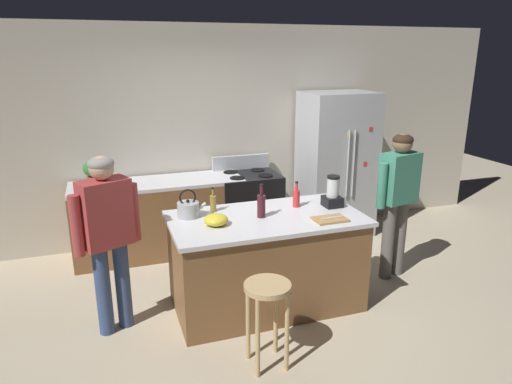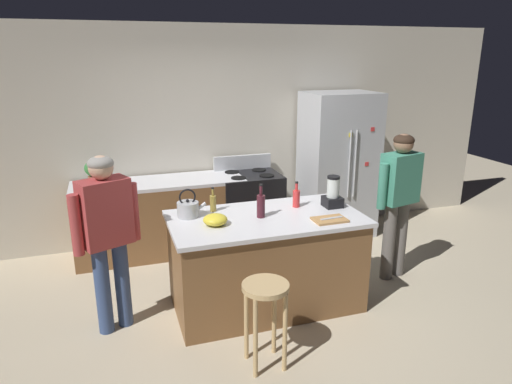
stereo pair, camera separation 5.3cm
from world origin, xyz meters
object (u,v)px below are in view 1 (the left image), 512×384
cutting_board (330,219)px  bottle_wine (261,205)px  kitchen_island (266,261)px  chef_knife (332,218)px  stove_range (248,208)px  bar_stool (267,303)px  bottle_vinegar (213,203)px  refrigerator (336,165)px  person_by_sink_right (398,192)px  tea_kettle (188,209)px  person_by_island_left (107,229)px  potted_plant (92,172)px  bottle_soda (296,198)px  blender_appliance (333,194)px  mixing_bowl (216,220)px

cutting_board → bottle_wine: bearing=153.0°
kitchen_island → chef_knife: size_ratio=8.12×
kitchen_island → stove_range: (0.31, 1.52, 0.01)m
bar_stool → bottle_vinegar: (-0.13, 1.16, 0.45)m
refrigerator → person_by_sink_right: 1.37m
tea_kettle → cutting_board: size_ratio=0.92×
refrigerator → person_by_sink_right: bearing=-90.6°
person_by_island_left → potted_plant: size_ratio=5.25×
potted_plant → chef_knife: potted_plant is taller
bottle_soda → bottle_vinegar: (-0.80, 0.13, -0.01)m
bottle_wine → tea_kettle: bottle_wine is taller
bar_stool → chef_knife: 1.08m
bar_stool → potted_plant: potted_plant is taller
potted_plant → bottle_wine: (1.46, -1.55, -0.06)m
bottle_wine → kitchen_island: bearing=-2.8°
kitchen_island → person_by_island_left: 1.49m
blender_appliance → mixing_bowl: bearing=-173.8°
potted_plant → cutting_board: size_ratio=1.00×
bar_stool → cutting_board: (0.81, 0.57, 0.38)m
person_by_sink_right → tea_kettle: bearing=177.6°
person_by_island_left → bottle_soda: person_by_island_left is taller
cutting_board → refrigerator: bearing=60.2°
refrigerator → bar_stool: 3.01m
bottle_vinegar → cutting_board: size_ratio=0.79×
bottle_vinegar → person_by_island_left: bearing=-164.5°
bar_stool → stove_range: bearing=75.6°
cutting_board → person_by_sink_right: bearing=22.0°
mixing_bowl → chef_knife: size_ratio=0.98×
bottle_vinegar → chef_knife: size_ratio=1.07×
kitchen_island → bottle_vinegar: 0.75m
person_by_island_left → blender_appliance: (2.11, 0.03, 0.09)m
person_by_sink_right → bottle_wine: person_by_sink_right is taller
stove_range → bottle_soda: size_ratio=4.25×
bottle_soda → person_by_island_left: bearing=-175.5°
blender_appliance → chef_knife: bearing=-117.9°
stove_range → cutting_board: (0.20, -1.81, 0.45)m
person_by_island_left → cutting_board: bearing=-9.4°
person_by_sink_right → bottle_vinegar: person_by_sink_right is taller
person_by_sink_right → bottle_soda: (-1.14, 0.05, 0.04)m
kitchen_island → bottle_vinegar: size_ratio=7.57×
person_by_island_left → bottle_vinegar: bearing=15.5°
bar_stool → potted_plant: bearing=116.6°
bar_stool → bottle_soda: bottle_soda is taller
refrigerator → blender_appliance: (-0.82, -1.43, 0.10)m
refrigerator → potted_plant: size_ratio=6.28×
refrigerator → stove_range: (-1.22, 0.02, -0.48)m
person_by_sink_right → bottle_vinegar: bearing=174.8°
refrigerator → person_by_island_left: refrigerator is taller
potted_plant → bottle_vinegar: bearing=-49.2°
potted_plant → bottle_soda: size_ratio=1.17×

